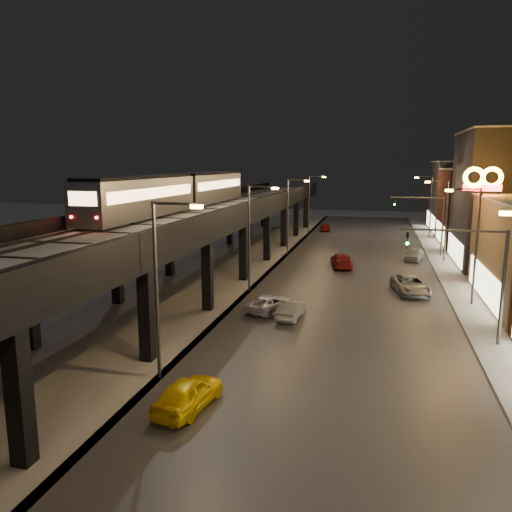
# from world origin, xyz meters

# --- Properties ---
(road_surface) EXTENTS (17.00, 120.00, 0.06)m
(road_surface) POSITION_xyz_m (7.50, 35.00, 0.03)
(road_surface) COLOR #46474D
(road_surface) RESTS_ON ground
(sidewalk_right) EXTENTS (4.00, 120.00, 0.14)m
(sidewalk_right) POSITION_xyz_m (17.50, 35.00, 0.07)
(sidewalk_right) COLOR #9FA1A8
(sidewalk_right) RESTS_ON ground
(under_viaduct_pavement) EXTENTS (11.00, 120.00, 0.06)m
(under_viaduct_pavement) POSITION_xyz_m (-6.00, 35.00, 0.03)
(under_viaduct_pavement) COLOR #9FA1A8
(under_viaduct_pavement) RESTS_ON ground
(elevated_viaduct) EXTENTS (9.00, 100.00, 6.30)m
(elevated_viaduct) POSITION_xyz_m (-6.00, 31.84, 5.62)
(elevated_viaduct) COLOR black
(elevated_viaduct) RESTS_ON ground
(viaduct_trackbed) EXTENTS (8.40, 100.00, 0.32)m
(viaduct_trackbed) POSITION_xyz_m (-6.01, 31.97, 6.39)
(viaduct_trackbed) COLOR #B2B7C1
(viaduct_trackbed) RESTS_ON elevated_viaduct
(viaduct_parapet_streetside) EXTENTS (0.30, 100.00, 1.10)m
(viaduct_parapet_streetside) POSITION_xyz_m (-1.65, 32.00, 6.85)
(viaduct_parapet_streetside) COLOR black
(viaduct_parapet_streetside) RESTS_ON elevated_viaduct
(viaduct_parapet_far) EXTENTS (0.30, 100.00, 1.10)m
(viaduct_parapet_far) POSITION_xyz_m (-10.35, 32.00, 6.85)
(viaduct_parapet_far) COLOR black
(viaduct_parapet_far) RESTS_ON elevated_viaduct
(building_e) EXTENTS (12.20, 12.20, 10.16)m
(building_e) POSITION_xyz_m (23.99, 62.00, 5.08)
(building_e) COLOR #5B2418
(building_e) RESTS_ON ground
(building_f) EXTENTS (12.20, 16.20, 11.16)m
(building_f) POSITION_xyz_m (23.99, 76.00, 5.58)
(building_f) COLOR #2B2B2F
(building_f) RESTS_ON ground
(streetlight_left_1) EXTENTS (2.57, 0.28, 9.00)m
(streetlight_left_1) POSITION_xyz_m (-0.43, 13.00, 5.24)
(streetlight_left_1) COLOR #38383A
(streetlight_left_1) RESTS_ON ground
(streetlight_left_2) EXTENTS (2.57, 0.28, 9.00)m
(streetlight_left_2) POSITION_xyz_m (-0.43, 31.00, 5.24)
(streetlight_left_2) COLOR #38383A
(streetlight_left_2) RESTS_ON ground
(streetlight_right_2) EXTENTS (2.56, 0.28, 9.00)m
(streetlight_right_2) POSITION_xyz_m (16.73, 31.00, 5.24)
(streetlight_right_2) COLOR #38383A
(streetlight_right_2) RESTS_ON ground
(streetlight_left_3) EXTENTS (2.57, 0.28, 9.00)m
(streetlight_left_3) POSITION_xyz_m (-0.43, 49.00, 5.24)
(streetlight_left_3) COLOR #38383A
(streetlight_left_3) RESTS_ON ground
(streetlight_right_3) EXTENTS (2.56, 0.28, 9.00)m
(streetlight_right_3) POSITION_xyz_m (16.73, 49.00, 5.24)
(streetlight_right_3) COLOR #38383A
(streetlight_right_3) RESTS_ON ground
(streetlight_left_4) EXTENTS (2.57, 0.28, 9.00)m
(streetlight_left_4) POSITION_xyz_m (-0.43, 67.00, 5.24)
(streetlight_left_4) COLOR #38383A
(streetlight_left_4) RESTS_ON ground
(streetlight_right_4) EXTENTS (2.56, 0.28, 9.00)m
(streetlight_right_4) POSITION_xyz_m (16.73, 67.00, 5.24)
(streetlight_right_4) COLOR #38383A
(streetlight_right_4) RESTS_ON ground
(traffic_light_rig_a) EXTENTS (6.10, 0.34, 7.00)m
(traffic_light_rig_a) POSITION_xyz_m (15.84, 22.00, 4.50)
(traffic_light_rig_a) COLOR #38383A
(traffic_light_rig_a) RESTS_ON ground
(traffic_light_rig_b) EXTENTS (6.10, 0.34, 7.00)m
(traffic_light_rig_b) POSITION_xyz_m (15.84, 52.00, 4.50)
(traffic_light_rig_b) COLOR #38383A
(traffic_light_rig_b) RESTS_ON ground
(subway_train) EXTENTS (2.70, 32.66, 3.22)m
(subway_train) POSITION_xyz_m (-8.50, 35.44, 8.22)
(subway_train) COLOR gray
(subway_train) RESTS_ON viaduct_trackbed
(car_taxi) EXTENTS (2.29, 4.40, 1.43)m
(car_taxi) POSITION_xyz_m (1.95, 10.29, 0.71)
(car_taxi) COLOR yellow
(car_taxi) RESTS_ON ground
(car_near_white) EXTENTS (1.58, 3.89, 1.25)m
(car_near_white) POSITION_xyz_m (4.04, 24.37, 0.63)
(car_near_white) COLOR gray
(car_near_white) RESTS_ON ground
(car_mid_silver) EXTENTS (3.35, 4.84, 1.23)m
(car_mid_silver) POSITION_xyz_m (2.25, 25.62, 0.61)
(car_mid_silver) COLOR white
(car_mid_silver) RESTS_ON ground
(car_mid_dark) EXTENTS (2.86, 5.27, 1.45)m
(car_mid_dark) POSITION_xyz_m (6.18, 42.98, 0.72)
(car_mid_dark) COLOR maroon
(car_mid_dark) RESTS_ON ground
(car_far_white) EXTENTS (1.99, 3.98, 1.30)m
(car_far_white) POSITION_xyz_m (1.40, 71.47, 0.65)
(car_far_white) COLOR maroon
(car_far_white) RESTS_ON ground
(car_onc_dark) EXTENTS (3.42, 5.64, 1.46)m
(car_onc_dark) POSITION_xyz_m (12.58, 33.44, 0.73)
(car_onc_dark) COLOR gray
(car_onc_dark) RESTS_ON ground
(car_onc_red) EXTENTS (2.57, 4.45, 1.42)m
(car_onc_red) POSITION_xyz_m (13.83, 48.72, 0.71)
(car_onc_red) COLOR #9499A2
(car_onc_red) RESTS_ON ground
(sign_mcdonalds) EXTENTS (3.11, 0.90, 10.50)m
(sign_mcdonalds) POSITION_xyz_m (18.00, 36.08, 8.61)
(sign_mcdonalds) COLOR #38383A
(sign_mcdonalds) RESTS_ON ground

